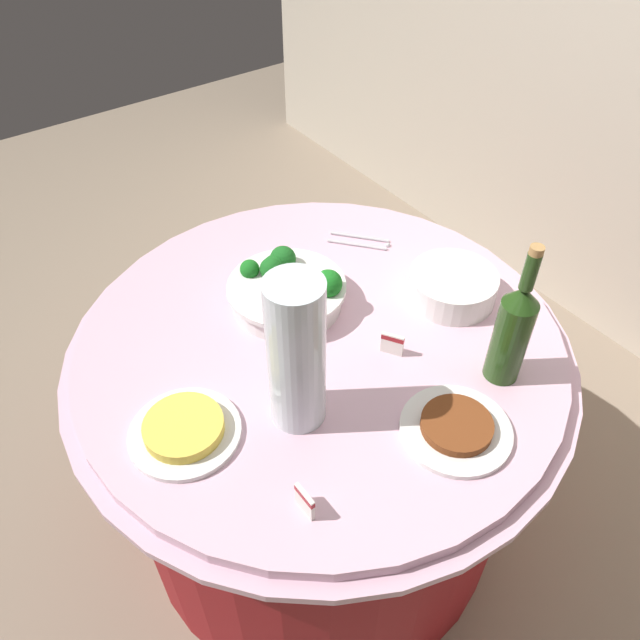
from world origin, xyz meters
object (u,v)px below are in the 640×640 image
(broccoli_bowl, at_px, (289,290))
(plate_stack, at_px, (452,286))
(wine_bottle, at_px, (513,330))
(food_plate_stir_fry, at_px, (456,428))
(label_placard_front, at_px, (392,343))
(decorative_fruit_vase, at_px, (296,358))
(label_placard_mid, at_px, (305,500))
(food_plate_fried_egg, at_px, (184,430))
(serving_tongs, at_px, (361,241))

(broccoli_bowl, relative_size, plate_stack, 1.33)
(plate_stack, relative_size, wine_bottle, 0.62)
(food_plate_stir_fry, xyz_separation_m, label_placard_front, (-0.24, 0.04, 0.02))
(decorative_fruit_vase, bearing_deg, wine_bottle, 67.74)
(plate_stack, xyz_separation_m, label_placard_mid, (0.26, -0.61, -0.00))
(broccoli_bowl, distance_m, label_placard_front, 0.28)
(food_plate_stir_fry, height_order, label_placard_mid, label_placard_mid)
(broccoli_bowl, relative_size, food_plate_fried_egg, 1.27)
(plate_stack, xyz_separation_m, wine_bottle, (0.24, -0.09, 0.09))
(plate_stack, bearing_deg, wine_bottle, -20.44)
(wine_bottle, height_order, label_placard_mid, wine_bottle)
(serving_tongs, relative_size, food_plate_stir_fry, 0.69)
(broccoli_bowl, bearing_deg, food_plate_fried_egg, -62.28)
(broccoli_bowl, distance_m, wine_bottle, 0.52)
(plate_stack, distance_m, serving_tongs, 0.30)
(food_plate_fried_egg, bearing_deg, broccoli_bowl, 117.72)
(plate_stack, distance_m, decorative_fruit_vase, 0.52)
(decorative_fruit_vase, relative_size, label_placard_mid, 6.18)
(broccoli_bowl, bearing_deg, serving_tongs, 106.83)
(decorative_fruit_vase, relative_size, food_plate_fried_egg, 1.55)
(plate_stack, height_order, food_plate_stir_fry, plate_stack)
(broccoli_bowl, distance_m, decorative_fruit_vase, 0.35)
(wine_bottle, relative_size, serving_tongs, 2.23)
(wine_bottle, distance_m, label_placard_mid, 0.53)
(decorative_fruit_vase, distance_m, food_plate_fried_egg, 0.27)
(food_plate_fried_egg, distance_m, label_placard_mid, 0.29)
(wine_bottle, height_order, label_placard_front, wine_bottle)
(serving_tongs, bearing_deg, food_plate_fried_egg, -66.81)
(plate_stack, xyz_separation_m, food_plate_stir_fry, (0.29, -0.28, -0.02))
(serving_tongs, bearing_deg, plate_stack, 6.68)
(broccoli_bowl, distance_m, plate_stack, 0.39)
(decorative_fruit_vase, bearing_deg, food_plate_stir_fry, 45.33)
(food_plate_stir_fry, distance_m, label_placard_front, 0.24)
(label_placard_front, relative_size, label_placard_mid, 1.00)
(plate_stack, distance_m, label_placard_mid, 0.66)
(food_plate_stir_fry, xyz_separation_m, label_placard_mid, (-0.04, -0.33, 0.02))
(wine_bottle, bearing_deg, label_placard_front, -140.97)
(decorative_fruit_vase, bearing_deg, label_placard_mid, -31.61)
(plate_stack, distance_m, wine_bottle, 0.27)
(plate_stack, bearing_deg, food_plate_stir_fry, -43.38)
(food_plate_fried_egg, bearing_deg, label_placard_mid, 19.64)
(broccoli_bowl, xyz_separation_m, label_placard_mid, (0.47, -0.28, -0.01))
(broccoli_bowl, relative_size, wine_bottle, 0.83)
(wine_bottle, bearing_deg, decorative_fruit_vase, -112.26)
(wine_bottle, distance_m, label_placard_front, 0.25)
(plate_stack, xyz_separation_m, label_placard_front, (0.06, -0.24, -0.00))
(plate_stack, height_order, food_plate_fried_egg, plate_stack)
(plate_stack, height_order, label_placard_mid, plate_stack)
(decorative_fruit_vase, xyz_separation_m, food_plate_stir_fry, (0.22, 0.22, -0.15))
(food_plate_fried_egg, relative_size, label_placard_mid, 4.00)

